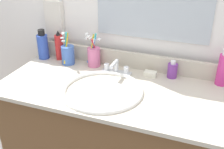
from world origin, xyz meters
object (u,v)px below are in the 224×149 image
at_px(bottle_soap_pink, 224,69).
at_px(cup_pink, 94,56).
at_px(cup_blue_plastic, 68,54).
at_px(soap_bar, 150,74).
at_px(bottle_shampoo_blue, 43,46).
at_px(hand_towel, 55,20).
at_px(bottle_cream_purple, 172,70).
at_px(bottle_spray_red, 59,46).
at_px(faucet, 116,69).

relative_size(bottle_soap_pink, cup_pink, 0.96).
bearing_deg(cup_blue_plastic, cup_pink, 10.21).
height_order(cup_pink, soap_bar, cup_pink).
xyz_separation_m(bottle_soap_pink, cup_blue_plastic, (-0.83, -0.05, -0.03)).
bearing_deg(bottle_shampoo_blue, soap_bar, -0.59).
height_order(bottle_soap_pink, cup_blue_plastic, cup_blue_plastic).
relative_size(hand_towel, soap_bar, 3.44).
bearing_deg(bottle_cream_purple, bottle_shampoo_blue, -178.67).
distance_m(bottle_cream_purple, bottle_soap_pink, 0.25).
xyz_separation_m(bottle_cream_purple, bottle_spray_red, (-0.67, 0.01, 0.04)).
bearing_deg(hand_towel, bottle_spray_red, -48.65).
bearing_deg(bottle_shampoo_blue, bottle_cream_purple, 1.33).
xyz_separation_m(cup_blue_plastic, soap_bar, (0.48, 0.01, -0.04)).
bearing_deg(faucet, cup_blue_plastic, 174.13).
relative_size(hand_towel, bottle_soap_pink, 1.18).
bearing_deg(cup_blue_plastic, soap_bar, 1.45).
distance_m(bottle_shampoo_blue, soap_bar, 0.66).
xyz_separation_m(hand_towel, soap_bar, (0.61, -0.09, -0.21)).
height_order(hand_towel, bottle_shampoo_blue, hand_towel).
distance_m(bottle_soap_pink, soap_bar, 0.36).
height_order(cup_blue_plastic, cup_pink, cup_pink).
bearing_deg(cup_pink, bottle_shampoo_blue, -178.59).
height_order(bottle_spray_red, soap_bar, bottle_spray_red).
xyz_separation_m(bottle_cream_purple, bottle_shampoo_blue, (-0.76, -0.02, 0.04)).
distance_m(bottle_spray_red, bottle_shampoo_blue, 0.10).
relative_size(bottle_shampoo_blue, cup_blue_plastic, 0.94).
distance_m(bottle_soap_pink, cup_blue_plastic, 0.83).
relative_size(bottle_spray_red, cup_blue_plastic, 0.93).
relative_size(hand_towel, bottle_spray_red, 1.25).
distance_m(faucet, cup_blue_plastic, 0.30).
bearing_deg(hand_towel, cup_blue_plastic, -37.55).
xyz_separation_m(faucet, soap_bar, (0.18, 0.04, -0.02)).
xyz_separation_m(bottle_shampoo_blue, cup_pink, (0.32, 0.01, -0.02)).
bearing_deg(soap_bar, hand_towel, 171.95).
xyz_separation_m(hand_towel, bottle_shampoo_blue, (-0.05, -0.08, -0.14)).
height_order(faucet, bottle_soap_pink, bottle_soap_pink).
height_order(bottle_shampoo_blue, cup_blue_plastic, cup_blue_plastic).
relative_size(cup_blue_plastic, soap_bar, 2.95).
bearing_deg(hand_towel, bottle_shampoo_blue, -121.33).
xyz_separation_m(bottle_soap_pink, cup_pink, (-0.68, -0.02, -0.03)).
relative_size(bottle_cream_purple, bottle_shampoo_blue, 0.53).
bearing_deg(cup_blue_plastic, bottle_shampoo_blue, 173.86).
relative_size(faucet, bottle_shampoo_blue, 0.90).
height_order(bottle_cream_purple, cup_blue_plastic, cup_blue_plastic).
xyz_separation_m(bottle_spray_red, bottle_shampoo_blue, (-0.10, -0.02, -0.00)).
height_order(hand_towel, cup_blue_plastic, hand_towel).
relative_size(bottle_soap_pink, cup_blue_plastic, 0.99).
distance_m(cup_pink, soap_bar, 0.33).
height_order(bottle_spray_red, bottle_shampoo_blue, bottle_shampoo_blue).
distance_m(hand_towel, cup_pink, 0.33).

